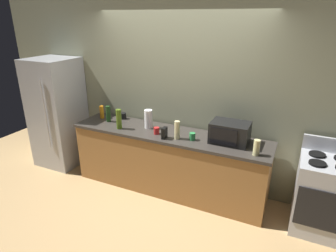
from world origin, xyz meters
TOP-DOWN VIEW (x-y plane):
  - ground_plane at (0.00, 0.00)m, footprint 8.00×8.00m
  - back_wall at (0.00, 0.81)m, footprint 6.40×0.10m
  - counter_run at (0.00, 0.40)m, footprint 2.84×0.64m
  - refrigerator at (-2.05, 0.40)m, footprint 0.72×0.73m
  - stove_range at (2.00, 0.40)m, footprint 0.60×0.61m
  - microwave at (0.85, 0.45)m, footprint 0.48×0.35m
  - paper_towel_roll at (-0.33, 0.45)m, footprint 0.12×0.12m
  - cordless_phone at (0.04, 0.21)m, footprint 0.06×0.11m
  - bottle_olive_oil at (-0.70, 0.25)m, footprint 0.08×0.08m
  - bottle_wine at (-1.02, 0.43)m, footprint 0.07×0.07m
  - bottle_dish_soap at (-1.21, 0.50)m, footprint 0.07×0.07m
  - bottle_hand_soap at (0.20, 0.27)m, footprint 0.07×0.07m
  - bottle_vinegar at (1.22, 0.22)m, footprint 0.08×0.08m
  - mug_green at (0.39, 0.31)m, footprint 0.08×0.08m
  - mug_black at (-0.89, 0.62)m, footprint 0.09×0.09m
  - mug_red at (-0.12, 0.29)m, footprint 0.08×0.08m

SIDE VIEW (x-z plane):
  - ground_plane at x=0.00m, z-range 0.00..0.00m
  - counter_run at x=0.00m, z-range 0.00..0.90m
  - stove_range at x=2.00m, z-range -0.08..1.00m
  - refrigerator at x=-2.05m, z-range 0.00..1.80m
  - mug_black at x=-0.89m, z-range 0.90..0.99m
  - mug_red at x=-0.12m, z-range 0.90..0.99m
  - mug_green at x=0.39m, z-range 0.90..1.00m
  - cordless_phone at x=0.04m, z-range 0.90..1.05m
  - bottle_vinegar at x=1.22m, z-range 0.90..1.09m
  - bottle_dish_soap at x=-1.21m, z-range 0.90..1.10m
  - bottle_wine at x=-1.02m, z-range 0.90..1.14m
  - bottle_hand_soap at x=0.20m, z-range 0.90..1.15m
  - microwave at x=0.85m, z-range 0.90..1.17m
  - paper_towel_roll at x=-0.33m, z-range 0.90..1.17m
  - bottle_olive_oil at x=-0.70m, z-range 0.90..1.19m
  - back_wall at x=0.00m, z-range 0.00..2.70m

